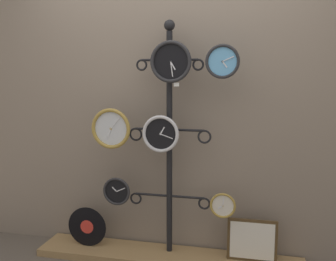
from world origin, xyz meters
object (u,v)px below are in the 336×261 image
object	(u,v)px
display_stand	(169,166)
vinyl_record	(87,227)
picture_frame	(252,240)
clock_top_right	(223,61)
clock_middle_left	(111,129)
clock_middle_center	(161,134)
clock_top_center	(171,62)
clock_bottom_right	(223,205)
clock_bottom_left	(117,191)

from	to	relation	value
display_stand	vinyl_record	world-z (taller)	display_stand
picture_frame	vinyl_record	bearing A→B (deg)	-178.42
clock_top_right	clock_middle_left	size ratio (longest dim) A/B	0.78
clock_middle_left	clock_middle_center	distance (m)	0.41
clock_middle_left	clock_middle_center	size ratio (longest dim) A/B	1.11
clock_top_center	clock_bottom_right	world-z (taller)	clock_top_center
clock_top_right	clock_bottom_right	bearing A→B (deg)	21.54
vinyl_record	clock_bottom_left	bearing A→B (deg)	-3.11
display_stand	clock_top_center	bearing A→B (deg)	-72.06
display_stand	clock_top_center	size ratio (longest dim) A/B	6.10
clock_top_center	clock_middle_left	size ratio (longest dim) A/B	0.98
clock_top_right	clock_middle_left	world-z (taller)	clock_top_right
clock_middle_center	picture_frame	distance (m)	1.11
clock_bottom_right	picture_frame	world-z (taller)	clock_bottom_right
clock_bottom_left	picture_frame	size ratio (longest dim) A/B	0.60
clock_top_center	vinyl_record	distance (m)	1.58
clock_top_center	clock_top_right	distance (m)	0.39
clock_top_right	vinyl_record	size ratio (longest dim) A/B	0.74
display_stand	clock_bottom_left	xyz separation A→B (m)	(-0.43, -0.09, -0.21)
clock_top_right	vinyl_record	bearing A→B (deg)	178.61
display_stand	vinyl_record	bearing A→B (deg)	-174.23
clock_top_center	clock_middle_left	distance (m)	0.72
clock_top_center	vinyl_record	size ratio (longest dim) A/B	0.92
clock_top_center	vinyl_record	bearing A→B (deg)	176.61
clock_bottom_right	picture_frame	bearing A→B (deg)	13.74
clock_middle_center	clock_bottom_right	world-z (taller)	clock_middle_center
vinyl_record	clock_top_center	bearing A→B (deg)	-3.39
clock_top_right	clock_top_center	bearing A→B (deg)	-177.51
clock_bottom_left	clock_bottom_right	xyz separation A→B (m)	(0.87, -0.00, -0.05)
display_stand	clock_middle_left	bearing A→B (deg)	-164.98
clock_middle_left	clock_middle_center	world-z (taller)	clock_middle_left
clock_top_center	clock_top_right	bearing A→B (deg)	2.49
clock_middle_left	vinyl_record	bearing A→B (deg)	169.06
clock_bottom_right	vinyl_record	xyz separation A→B (m)	(-1.16, 0.02, -0.29)
clock_middle_left	vinyl_record	size ratio (longest dim) A/B	0.95
display_stand	clock_bottom_right	size ratio (longest dim) A/B	9.60
display_stand	clock_middle_center	world-z (taller)	display_stand
display_stand	clock_bottom_right	bearing A→B (deg)	-11.34
display_stand	clock_top_right	bearing A→B (deg)	-13.16
display_stand	clock_bottom_left	world-z (taller)	display_stand
clock_top_right	vinyl_record	xyz separation A→B (m)	(-1.13, 0.03, -1.39)
display_stand	clock_bottom_left	distance (m)	0.49
display_stand	clock_top_right	world-z (taller)	display_stand
clock_top_center	clock_middle_center	xyz separation A→B (m)	(-0.09, 0.02, -0.56)
clock_middle_center	picture_frame	world-z (taller)	clock_middle_center
picture_frame	clock_bottom_left	bearing A→B (deg)	-177.22
vinyl_record	display_stand	bearing A→B (deg)	5.77
clock_top_right	clock_bottom_left	bearing A→B (deg)	179.19
display_stand	vinyl_record	size ratio (longest dim) A/B	5.64
clock_top_right	clock_bottom_right	size ratio (longest dim) A/B	1.26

